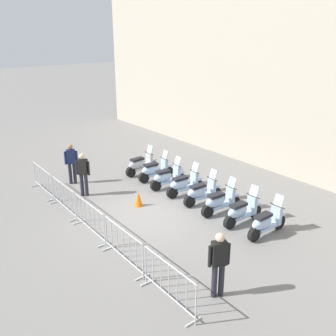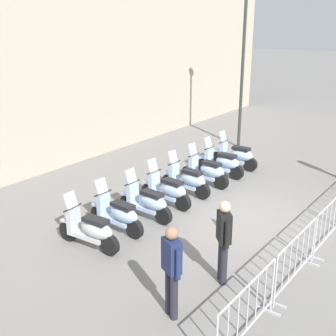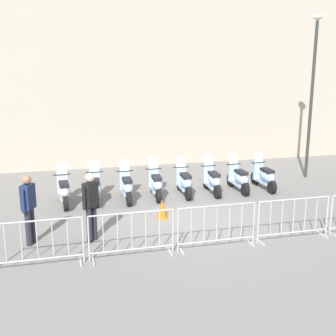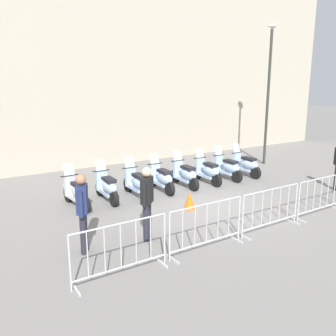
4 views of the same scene
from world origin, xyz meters
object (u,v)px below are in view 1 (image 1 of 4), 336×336
traffic_cone (138,199)px  officer_near_row_end (71,161)px  motorcycle_5 (219,202)px  barrier_segment_2 (90,219)px  barrier_segment_1 (64,198)px  motorcycle_3 (184,184)px  motorcycle_0 (140,165)px  officer_by_barriers (83,172)px  motorcycle_4 (201,192)px  motorcycle_7 (266,223)px  motorcycle_2 (167,177)px  motorcycle_6 (242,211)px  motorcycle_1 (154,170)px  barrier_segment_0 (43,181)px  barrier_segment_3 (124,246)px  barrier_segment_4 (169,283)px  officer_mid_plaza (219,261)px

traffic_cone → officer_near_row_end: bearing=-168.2°
motorcycle_5 → barrier_segment_2: 4.51m
motorcycle_5 → barrier_segment_1: bearing=-133.4°
motorcycle_3 → motorcycle_0: bearing=177.2°
officer_by_barriers → motorcycle_4: bearing=39.3°
barrier_segment_1 → officer_near_row_end: bearing=145.5°
motorcycle_7 → motorcycle_2: bearing=177.4°
motorcycle_5 → traffic_cone: size_ratio=3.14×
motorcycle_4 → motorcycle_6: same height
motorcycle_4 → barrier_segment_2: size_ratio=0.89×
motorcycle_7 → officer_by_barriers: size_ratio=1.00×
motorcycle_1 → motorcycle_7: (5.94, -0.39, 0.00)m
barrier_segment_0 → officer_by_barriers: (1.30, 1.08, 0.46)m
motorcycle_2 → motorcycle_7: same height
motorcycle_3 → barrier_segment_3: bearing=-63.2°
officer_by_barriers → barrier_segment_1: bearing=-59.3°
motorcycle_4 → barrier_segment_1: bearing=-124.3°
motorcycle_0 → barrier_segment_4: (7.23, -4.72, 0.07)m
motorcycle_0 → motorcycle_7: size_ratio=1.00×
motorcycle_0 → motorcycle_3: size_ratio=1.00×
motorcycle_3 → motorcycle_4: size_ratio=1.00×
motorcycle_5 → officer_mid_plaza: size_ratio=1.00×
motorcycle_0 → officer_near_row_end: bearing=-109.9°
barrier_segment_0 → officer_mid_plaza: officer_mid_plaza is taller
motorcycle_0 → barrier_segment_0: (-0.88, -4.17, 0.07)m
barrier_segment_2 → motorcycle_3: bearing=92.8°
motorcycle_6 → barrier_segment_1: motorcycle_6 is taller
motorcycle_5 → officer_by_barriers: officer_by_barriers is taller
motorcycle_2 → barrier_segment_0: bearing=-125.4°
motorcycle_0 → motorcycle_4: (3.95, -0.20, 0.00)m
motorcycle_2 → motorcycle_3: (0.99, 0.01, 0.00)m
barrier_segment_3 → motorcycle_4: bearing=105.9°
motorcycle_6 → barrier_segment_1: 6.22m
motorcycle_1 → motorcycle_0: bearing=-179.7°
barrier_segment_3 → traffic_cone: 3.65m
motorcycle_2 → officer_by_barriers: size_ratio=1.00×
motorcycle_5 → barrier_segment_2: bearing=-113.1°
barrier_segment_1 → barrier_segment_4: bearing=-3.9°
officer_by_barriers → motorcycle_5: bearing=31.7°
motorcycle_3 → barrier_segment_2: 4.31m
barrier_segment_2 → officer_by_barriers: 3.10m
barrier_segment_2 → motorcycle_2: bearing=105.7°
motorcycle_0 → barrier_segment_4: motorcycle_0 is taller
officer_mid_plaza → officer_by_barriers: 7.44m
motorcycle_3 → barrier_segment_2: motorcycle_3 is taller
barrier_segment_2 → officer_mid_plaza: officer_mid_plaza is taller
barrier_segment_3 → motorcycle_2: bearing=126.1°
motorcycle_2 → officer_near_row_end: size_ratio=1.00×
barrier_segment_1 → officer_by_barriers: 1.49m
barrier_segment_2 → officer_mid_plaza: bearing=9.2°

